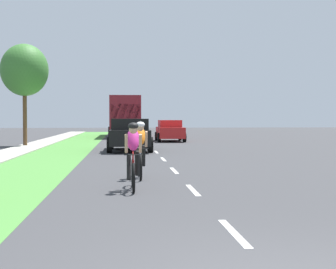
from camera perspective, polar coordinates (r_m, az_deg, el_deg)
ground_plane at (r=24.76m, az=-1.39°, el=-1.98°), size 120.00×120.00×0.00m
grass_verge at (r=24.90m, az=-12.19°, el=-1.99°), size 2.84×70.00×0.01m
sidewalk_concrete at (r=25.28m, az=-17.36°, el=-1.97°), size 1.75×70.00×0.10m
lane_markings_center at (r=28.74m, az=-1.91°, el=-1.43°), size 0.12×53.49×0.01m
cyclist_lead at (r=11.59m, az=-4.02°, el=-2.40°), size 0.42×1.72×1.58m
cyclist_trailing at (r=13.85m, az=-3.21°, el=-1.69°), size 0.42×1.72×1.58m
pickup_black at (r=25.43m, az=-4.43°, el=-0.01°), size 2.22×5.10×1.64m
sedan_red at (r=35.64m, az=0.22°, el=0.45°), size 1.98×4.30×1.52m
bus_maroon at (r=44.96m, az=-4.95°, el=2.29°), size 2.78×11.60×3.48m
suv_blue at (r=64.21m, az=-4.87°, el=1.26°), size 2.15×4.70×1.79m
street_tree_near at (r=30.84m, az=-16.13°, el=7.07°), size 2.80×2.80×6.05m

